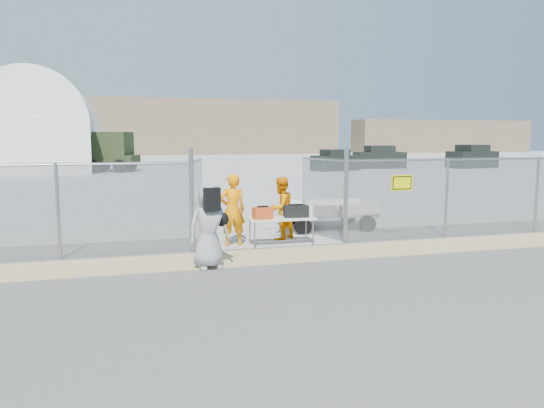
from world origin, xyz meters
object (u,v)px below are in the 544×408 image
object	(u,v)px
visitor	(209,226)
utility_trailer	(327,215)
security_worker_left	(232,210)
folding_table	(281,232)
security_worker_right	(281,208)

from	to	relation	value
visitor	utility_trailer	xyz separation A→B (m)	(4.21, 3.89, -0.46)
security_worker_left	folding_table	bearing A→B (deg)	163.22
security_worker_left	utility_trailer	size ratio (longest dim) A/B	0.51
visitor	utility_trailer	bearing A→B (deg)	32.08
visitor	utility_trailer	distance (m)	5.75
folding_table	utility_trailer	world-z (taller)	utility_trailer
utility_trailer	security_worker_right	bearing A→B (deg)	-143.04
security_worker_left	security_worker_right	distance (m)	1.51
visitor	security_worker_left	bearing A→B (deg)	55.74
folding_table	utility_trailer	size ratio (longest dim) A/B	0.47
security_worker_right	visitor	distance (m)	3.56
folding_table	security_worker_left	size ratio (longest dim) A/B	0.93
security_worker_left	visitor	bearing A→B (deg)	64.05
folding_table	security_worker_left	xyz separation A→B (m)	(-1.20, 0.31, 0.56)
folding_table	security_worker_right	xyz separation A→B (m)	(0.22, 0.80, 0.49)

